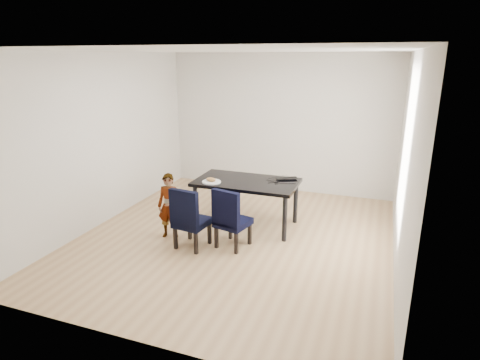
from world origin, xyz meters
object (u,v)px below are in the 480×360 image
(chair_right, at_px, (233,217))
(laptop, at_px, (286,178))
(chair_left, at_px, (192,217))
(plate, at_px, (211,182))
(dining_table, at_px, (246,203))
(child, at_px, (169,206))

(chair_right, bearing_deg, laptop, 79.62)
(chair_left, xyz_separation_m, plate, (-0.01, 0.72, 0.31))
(dining_table, xyz_separation_m, laptop, (0.56, 0.34, 0.39))
(chair_left, distance_m, chair_right, 0.58)
(child, bearing_deg, plate, 43.29)
(dining_table, xyz_separation_m, child, (-0.93, -0.81, 0.12))
(chair_left, height_order, plate, chair_left)
(chair_left, xyz_separation_m, child, (-0.46, 0.17, 0.04))
(dining_table, distance_m, laptop, 0.76)
(chair_left, bearing_deg, laptop, 59.21)
(chair_left, bearing_deg, plate, 97.92)
(laptop, bearing_deg, chair_left, 27.31)
(chair_right, distance_m, child, 1.00)
(chair_right, height_order, laptop, chair_right)
(dining_table, bearing_deg, chair_right, -84.88)
(plate, bearing_deg, child, -128.98)
(dining_table, xyz_separation_m, plate, (-0.49, -0.26, 0.38))
(child, bearing_deg, chair_left, -28.64)
(dining_table, height_order, laptop, laptop)
(child, xyz_separation_m, laptop, (1.49, 1.16, 0.27))
(dining_table, height_order, plate, plate)
(chair_left, height_order, child, child)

